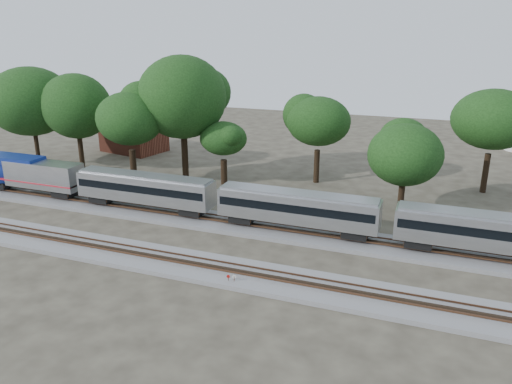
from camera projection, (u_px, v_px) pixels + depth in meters
ground at (187, 245)px, 47.59m from camera, size 160.00×160.00×0.00m
track_far at (214, 221)px, 52.85m from camera, size 160.00×5.00×0.73m
track_near at (166, 261)px, 43.97m from camera, size 160.00×5.00×0.73m
train at (299, 207)px, 48.88m from camera, size 83.66×2.88×4.24m
switch_stand_red at (228, 279)px, 40.06m from camera, size 0.29×0.08×0.91m
switch_stand_white at (234, 279)px, 39.94m from camera, size 0.30×0.12×0.96m
switch_lever at (225, 285)px, 40.00m from camera, size 0.57×0.45×0.30m
brick_building at (134, 137)px, 82.89m from camera, size 10.99×8.79×4.68m
tree_0 at (31, 101)px, 71.41m from camera, size 9.80×9.80×13.81m
tree_1 at (76, 106)px, 69.18m from camera, size 9.47×9.47×13.36m
tree_2 at (130, 119)px, 63.01m from camera, size 8.90×8.90×12.55m
tree_3 at (182, 97)px, 64.65m from camera, size 11.30×11.30×15.94m
tree_4 at (223, 139)px, 64.10m from camera, size 6.26×6.26×8.83m
tree_5 at (318, 121)px, 64.25m from camera, size 8.35×8.35×11.77m
tree_6 at (405, 155)px, 53.86m from camera, size 6.79×6.79×9.57m
tree_7 at (493, 119)px, 59.92m from camera, size 9.37×9.37×13.21m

